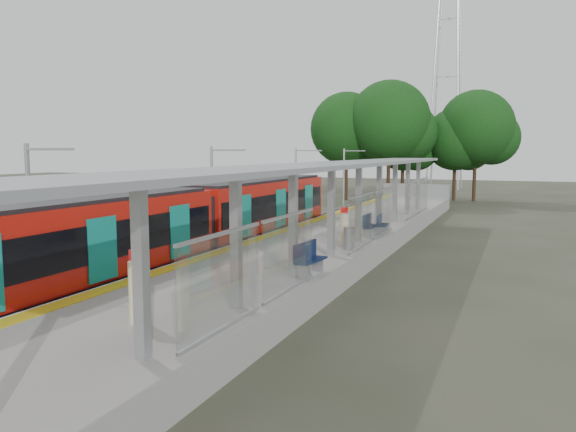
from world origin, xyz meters
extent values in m
cube|color=#59544C|center=(-4.50, 20.00, 0.12)|extent=(3.00, 70.00, 0.24)
cube|color=gray|center=(0.00, 20.00, 0.50)|extent=(6.00, 50.00, 1.00)
cube|color=gold|center=(-2.55, 20.00, 1.01)|extent=(0.60, 50.00, 0.02)
cube|color=#9EA0A5|center=(0.00, 44.95, 1.60)|extent=(6.00, 0.10, 1.20)
cube|color=black|center=(-4.50, 6.83, 0.65)|extent=(2.50, 13.50, 0.70)
cube|color=#B9160D|center=(-4.50, 6.83, 2.25)|extent=(2.65, 13.50, 2.50)
cube|color=black|center=(-4.50, 6.83, 2.30)|extent=(2.72, 12.96, 1.20)
cube|color=black|center=(-4.50, 6.83, 3.55)|extent=(2.40, 12.82, 0.15)
cube|color=#0B776D|center=(-3.14, 6.83, 2.10)|extent=(0.04, 1.30, 2.00)
cube|color=black|center=(-4.50, 20.93, 0.65)|extent=(2.50, 13.50, 0.70)
cube|color=#B9160D|center=(-4.50, 20.93, 2.25)|extent=(2.65, 13.50, 2.50)
cube|color=black|center=(-4.50, 20.93, 2.30)|extent=(2.72, 12.96, 1.20)
cube|color=black|center=(-4.50, 20.93, 3.55)|extent=(2.40, 12.82, 0.15)
cube|color=#0B776D|center=(-3.14, 20.93, 2.10)|extent=(0.04, 1.30, 2.00)
cylinder|color=black|center=(-4.50, 16.21, 0.35)|extent=(2.20, 0.70, 0.70)
cube|color=black|center=(-4.50, 13.88, 2.00)|extent=(2.30, 0.80, 2.40)
cube|color=#9EA0A5|center=(2.00, 2.00, 2.75)|extent=(0.25, 0.25, 3.50)
cube|color=#9EA0A5|center=(2.00, 6.00, 2.75)|extent=(0.25, 0.25, 3.50)
cube|color=#9EA0A5|center=(2.00, 10.00, 2.75)|extent=(0.25, 0.25, 3.50)
cube|color=#9EA0A5|center=(2.00, 14.00, 2.75)|extent=(0.25, 0.25, 3.50)
cube|color=#9EA0A5|center=(2.00, 18.00, 2.75)|extent=(0.25, 0.25, 3.50)
cube|color=#9EA0A5|center=(2.00, 22.00, 2.75)|extent=(0.25, 0.25, 3.50)
cube|color=#9EA0A5|center=(2.00, 26.00, 2.75)|extent=(0.25, 0.25, 3.50)
cube|color=#9EA0A5|center=(2.00, 30.00, 2.75)|extent=(0.25, 0.25, 3.50)
cube|color=#9EA0A5|center=(2.00, 34.00, 2.75)|extent=(0.25, 0.25, 3.50)
cube|color=gray|center=(1.60, 16.00, 4.58)|extent=(3.20, 38.00, 0.16)
cylinder|color=#9EA0A5|center=(0.05, 16.00, 4.50)|extent=(0.24, 38.00, 0.24)
cube|color=silver|center=(2.70, 4.00, 2.20)|extent=(0.05, 3.70, 2.20)
cube|color=silver|center=(2.70, 8.00, 2.20)|extent=(0.05, 3.70, 2.20)
cube|color=silver|center=(2.70, 16.00, 2.20)|extent=(0.05, 3.70, 2.20)
cube|color=silver|center=(2.70, 20.00, 2.20)|extent=(0.05, 3.70, 2.20)
cube|color=silver|center=(2.70, 28.00, 2.20)|extent=(0.05, 3.70, 2.20)
cube|color=silver|center=(2.70, 32.00, 2.20)|extent=(0.05, 3.70, 2.20)
cylinder|color=#382316|center=(-8.28, 50.36, 2.51)|extent=(0.36, 0.36, 5.02)
sphere|color=#144814|center=(-8.28, 50.36, 7.53)|extent=(7.63, 7.63, 7.63)
cylinder|color=#382316|center=(-3.66, 49.81, 2.72)|extent=(0.36, 0.36, 5.43)
sphere|color=#144814|center=(-3.66, 49.81, 8.15)|extent=(8.26, 8.26, 8.26)
cylinder|color=#382316|center=(-2.77, 52.67, 2.10)|extent=(0.36, 0.36, 4.21)
sphere|color=#144814|center=(-2.77, 52.67, 6.31)|extent=(6.40, 6.40, 6.40)
cylinder|color=#382316|center=(2.37, 54.13, 2.13)|extent=(0.36, 0.36, 4.27)
sphere|color=#144814|center=(2.37, 54.13, 6.40)|extent=(6.49, 6.49, 6.49)
cylinder|color=#382316|center=(4.37, 54.29, 2.53)|extent=(0.36, 0.36, 5.06)
sphere|color=#144814|center=(4.37, 54.29, 7.59)|extent=(7.69, 7.69, 7.69)
cylinder|color=#9EA0A5|center=(-6.30, 7.00, 2.70)|extent=(0.16, 0.16, 5.40)
cube|color=#9EA0A5|center=(-5.30, 7.00, 5.20)|extent=(2.00, 0.08, 0.08)
cylinder|color=#9EA0A5|center=(-6.30, 19.00, 2.70)|extent=(0.16, 0.16, 5.40)
cube|color=#9EA0A5|center=(-5.30, 19.00, 5.20)|extent=(2.00, 0.08, 0.08)
cylinder|color=#9EA0A5|center=(-6.30, 31.00, 2.70)|extent=(0.16, 0.16, 5.40)
cube|color=#9EA0A5|center=(-5.30, 31.00, 5.20)|extent=(2.00, 0.08, 0.08)
cylinder|color=#9EA0A5|center=(-6.30, 43.00, 2.70)|extent=(0.16, 0.16, 5.40)
cube|color=#9EA0A5|center=(-5.30, 43.00, 5.20)|extent=(2.00, 0.08, 0.08)
cube|color=#0E1E49|center=(2.43, 10.52, 1.49)|extent=(0.66, 1.66, 0.06)
cube|color=#0E1E49|center=(2.22, 10.52, 1.81)|extent=(0.24, 1.62, 0.59)
cube|color=#9EA0A5|center=(2.43, 9.88, 1.24)|extent=(0.44, 0.11, 0.47)
cube|color=#9EA0A5|center=(2.43, 11.17, 1.24)|extent=(0.44, 0.11, 0.47)
cube|color=#0E1E49|center=(2.13, 19.87, 1.47)|extent=(0.49, 1.57, 0.06)
cube|color=#0E1E49|center=(1.92, 19.87, 1.78)|extent=(0.08, 1.57, 0.57)
cube|color=#9EA0A5|center=(2.13, 19.25, 1.23)|extent=(0.42, 0.07, 0.46)
cube|color=#9EA0A5|center=(2.13, 20.50, 1.23)|extent=(0.42, 0.07, 0.46)
cube|color=#0E1E49|center=(2.44, 21.12, 1.41)|extent=(0.51, 1.41, 0.06)
cube|color=#0E1E49|center=(2.25, 21.12, 1.69)|extent=(0.15, 1.38, 0.51)
cube|color=#9EA0A5|center=(2.44, 20.57, 1.20)|extent=(0.37, 0.08, 0.40)
cube|color=#9EA0A5|center=(2.44, 21.67, 1.20)|extent=(0.37, 0.08, 0.40)
cylinder|color=beige|center=(0.44, 3.87, 1.76)|extent=(0.40, 0.40, 1.52)
cube|color=red|center=(0.44, 3.87, 2.67)|extent=(0.36, 0.12, 0.25)
cylinder|color=beige|center=(1.71, 16.76, 1.71)|extent=(0.38, 0.38, 1.42)
cube|color=red|center=(1.71, 16.76, 2.56)|extent=(0.33, 0.07, 0.24)
cylinder|color=#9EA0A5|center=(2.20, 15.80, 1.48)|extent=(0.47, 0.47, 0.96)
camera|label=1|loc=(8.83, -6.90, 5.12)|focal=35.00mm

